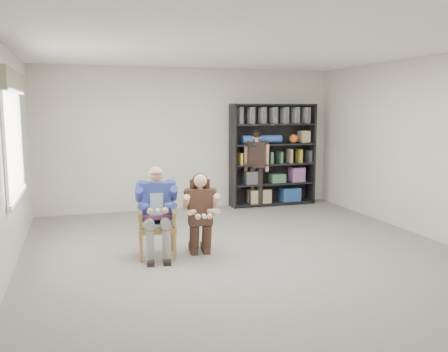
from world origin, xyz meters
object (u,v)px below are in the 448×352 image
object	(u,v)px
kneeling_woman	(201,215)
standing_man	(256,169)
armchair	(157,222)
bookshelf	(273,155)
seated_man	(157,212)

from	to	relation	value
kneeling_woman	standing_man	xyz separation A→B (m)	(1.91, 2.82, 0.22)
armchair	bookshelf	world-z (taller)	bookshelf
kneeling_woman	bookshelf	bearing A→B (deg)	58.48
seated_man	kneeling_woman	size ratio (longest dim) A/B	1.09
armchair	bookshelf	size ratio (longest dim) A/B	0.46
seated_man	bookshelf	xyz separation A→B (m)	(2.89, 2.80, 0.43)
armchair	bookshelf	bearing A→B (deg)	50.92
seated_man	armchair	bearing A→B (deg)	0.00
armchair	kneeling_woman	world-z (taller)	kneeling_woman
armchair	standing_man	xyz separation A→B (m)	(2.49, 2.70, 0.31)
seated_man	standing_man	bearing A→B (deg)	54.18
seated_man	bookshelf	world-z (taller)	bookshelf
kneeling_woman	armchair	bearing A→B (deg)	175.15
standing_man	kneeling_woman	bearing A→B (deg)	-104.60
kneeling_woman	bookshelf	xyz separation A→B (m)	(2.31, 2.92, 0.48)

